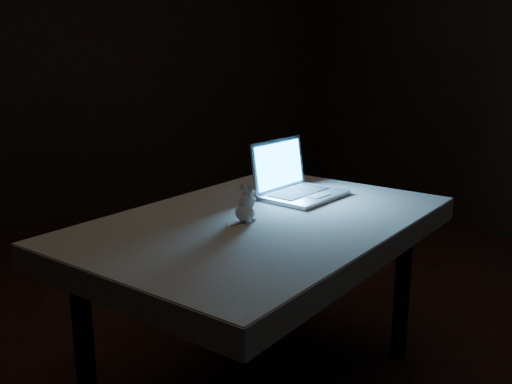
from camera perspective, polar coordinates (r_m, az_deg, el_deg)
floor at (r=2.41m, az=1.52°, el=-16.85°), size 5.00×5.00×0.00m
back_wall at (r=4.35m, az=-18.58°, el=14.23°), size 4.50×0.04×2.60m
table at (r=2.09m, az=0.54°, el=-11.53°), size 1.44×1.16×0.67m
tablecloth at (r=2.00m, az=-1.21°, el=-3.49°), size 1.56×1.31×0.08m
laptop at (r=2.22m, az=4.92°, el=2.19°), size 0.39×0.36×0.22m
plush_mouse at (r=1.91m, az=-1.12°, el=-1.16°), size 0.12×0.12×0.13m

